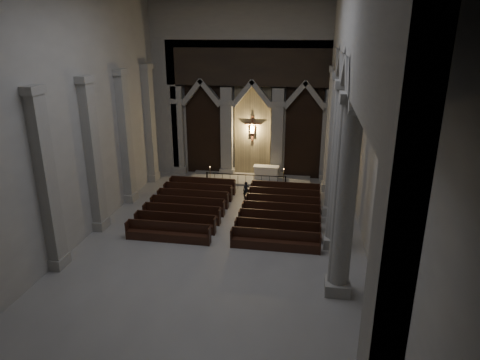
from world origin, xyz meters
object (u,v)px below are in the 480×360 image
at_px(altar, 266,172).
at_px(candle_stand_left, 210,179).
at_px(pews, 233,211).
at_px(worshipper, 246,191).
at_px(candle_stand_right, 283,181).
at_px(altar_rail, 246,179).

relative_size(altar, candle_stand_left, 1.44).
xyz_separation_m(pews, worshipper, (0.31, 2.77, 0.26)).
distance_m(candle_stand_right, pews, 6.10).
height_order(altar, candle_stand_right, candle_stand_right).
distance_m(candle_stand_right, worshipper, 3.54).
bearing_deg(candle_stand_right, altar_rail, -157.45).
bearing_deg(altar_rail, pews, -90.00).
height_order(altar, altar_rail, same).
bearing_deg(worshipper, pews, -112.71).
relative_size(altar_rail, candle_stand_right, 4.37).
xyz_separation_m(altar_rail, worshipper, (0.31, -1.80, -0.13)).
height_order(candle_stand_right, worshipper, candle_stand_right).
xyz_separation_m(candle_stand_right, pews, (-2.44, -5.59, -0.02)).
distance_m(altar_rail, worshipper, 1.84).
distance_m(altar, candle_stand_left, 3.99).
distance_m(altar, candle_stand_right, 1.64).
relative_size(candle_stand_right, worshipper, 1.07).
distance_m(candle_stand_left, worshipper, 3.85).
bearing_deg(candle_stand_right, altar, 142.82).
bearing_deg(worshipper, altar_rail, 83.51).
bearing_deg(altar_rail, worshipper, -80.20).
relative_size(altar, altar_rail, 0.33).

